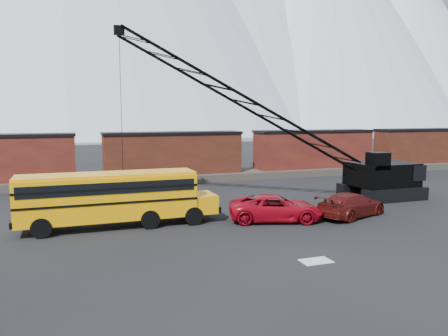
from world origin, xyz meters
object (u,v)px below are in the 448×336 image
at_px(maroon_suv, 351,205).
at_px(crawler_crane, 254,107).
at_px(red_pickup, 276,208).
at_px(school_bus, 114,197).

xyz_separation_m(maroon_suv, crawler_crane, (-4.07, 6.38, 6.30)).
xyz_separation_m(red_pickup, crawler_crane, (1.01, 5.76, 6.28)).
height_order(maroon_suv, crawler_crane, crawler_crane).
bearing_deg(school_bus, maroon_suv, -9.55).
xyz_separation_m(school_bus, red_pickup, (9.55, -1.84, -0.99)).
distance_m(red_pickup, crawler_crane, 8.58).
bearing_deg(crawler_crane, school_bus, -159.61).
relative_size(school_bus, crawler_crane, 0.51).
height_order(school_bus, crawler_crane, crawler_crane).
height_order(red_pickup, crawler_crane, crawler_crane).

